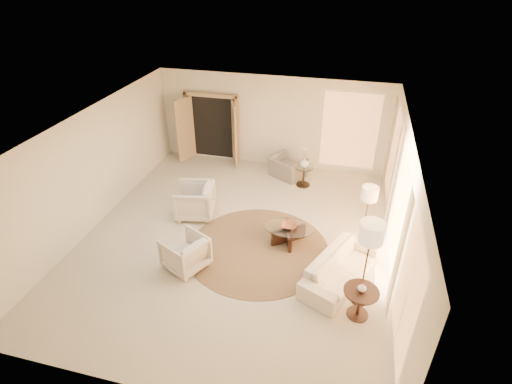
% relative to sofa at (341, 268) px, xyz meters
% --- Properties ---
extents(room, '(7.04, 8.04, 2.83)m').
position_rel_sofa_xyz_m(room, '(-2.48, 0.80, 1.09)').
color(room, beige).
rests_on(room, ground).
extents(windows_right, '(0.10, 6.40, 2.40)m').
position_rel_sofa_xyz_m(windows_right, '(0.97, 0.90, 1.05)').
color(windows_right, '#FFB066').
rests_on(windows_right, room).
extents(window_back_corner, '(1.70, 0.10, 2.40)m').
position_rel_sofa_xyz_m(window_back_corner, '(-0.18, 4.75, 1.05)').
color(window_back_corner, '#FFB066').
rests_on(window_back_corner, room).
extents(curtains_right, '(0.06, 5.20, 2.60)m').
position_rel_sofa_xyz_m(curtains_right, '(0.92, 1.80, 1.00)').
color(curtains_right, tan).
rests_on(curtains_right, room).
extents(french_doors, '(1.95, 0.66, 2.16)m').
position_rel_sofa_xyz_m(french_doors, '(-4.38, 4.62, 0.76)').
color(french_doors, tan).
rests_on(french_doors, room).
extents(area_rug, '(4.20, 4.20, 0.01)m').
position_rel_sofa_xyz_m(area_rug, '(-1.87, 0.54, -0.30)').
color(area_rug, '#3D2B1B').
rests_on(area_rug, room).
extents(sofa, '(1.59, 2.23, 0.61)m').
position_rel_sofa_xyz_m(sofa, '(0.00, 0.00, 0.00)').
color(sofa, beige).
rests_on(sofa, room).
extents(armchair_left, '(1.02, 1.06, 0.94)m').
position_rel_sofa_xyz_m(armchair_left, '(-3.76, 1.49, 0.17)').
color(armchair_left, beige).
rests_on(armchair_left, room).
extents(armchair_right, '(1.03, 1.06, 0.83)m').
position_rel_sofa_xyz_m(armchair_right, '(-3.22, -0.40, 0.11)').
color(armchair_right, beige).
rests_on(armchair_right, room).
extents(accent_chair, '(1.14, 1.01, 0.84)m').
position_rel_sofa_xyz_m(accent_chair, '(-1.86, 4.08, 0.12)').
color(accent_chair, gray).
rests_on(accent_chair, room).
extents(coffee_table, '(1.45, 1.45, 0.42)m').
position_rel_sofa_xyz_m(coffee_table, '(-1.25, 0.96, -0.04)').
color(coffee_table, black).
rests_on(coffee_table, room).
extents(end_table, '(0.65, 0.65, 0.61)m').
position_rel_sofa_xyz_m(end_table, '(0.39, -0.87, 0.11)').
color(end_table, black).
rests_on(end_table, room).
extents(side_table, '(0.52, 0.52, 0.61)m').
position_rel_sofa_xyz_m(side_table, '(-1.30, 3.67, 0.06)').
color(side_table, '#2F241B').
rests_on(side_table, room).
extents(floor_lamp_near, '(0.36, 0.36, 1.49)m').
position_rel_sofa_xyz_m(floor_lamp_near, '(0.42, 1.38, 0.96)').
color(floor_lamp_near, '#2F241B').
rests_on(floor_lamp_near, room).
extents(floor_lamp_far, '(0.45, 0.45, 1.85)m').
position_rel_sofa_xyz_m(floor_lamp_far, '(0.42, -0.51, 1.27)').
color(floor_lamp_far, '#2F241B').
rests_on(floor_lamp_far, room).
extents(bowl, '(0.36, 0.36, 0.09)m').
position_rel_sofa_xyz_m(bowl, '(-1.25, 0.96, 0.16)').
color(bowl, brown).
rests_on(bowl, coffee_table).
extents(end_vase, '(0.16, 0.16, 0.16)m').
position_rel_sofa_xyz_m(end_vase, '(0.39, -0.87, 0.38)').
color(end_vase, white).
rests_on(end_vase, end_table).
extents(side_vase, '(0.32, 0.32, 0.26)m').
position_rel_sofa_xyz_m(side_vase, '(-1.30, 3.67, 0.43)').
color(side_vase, white).
rests_on(side_vase, side_table).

